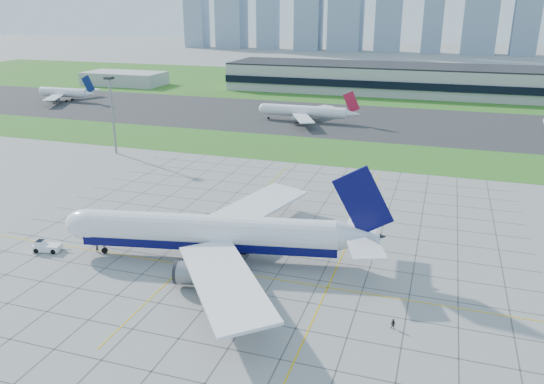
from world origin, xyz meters
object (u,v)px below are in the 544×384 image
Objects in this scene: distant_jet_0 at (66,93)px; airliner at (212,233)px; crew_near at (97,248)px; distant_jet_1 at (305,111)px; crew_far at (393,324)px; pushback_tug at (46,246)px; light_mast at (112,106)px.

airliner is at bearing -44.27° from distant_jet_0.
distant_jet_1 is (7.28, 138.15, 3.70)m from crew_near.
crew_far is (36.26, -13.36, -4.72)m from airliner.
crew_near is (-23.69, -4.35, -4.78)m from airliner.
airliner is at bearing -35.48° from crew_near.
pushback_tug is at bearing 149.59° from crew_near.
crew_far is at bearing -31.35° from airliner.
distant_jet_0 is at bearing 135.93° from light_mast.
pushback_tug is 70.40m from crew_far.
light_mast reaches higher than pushback_tug.
distant_jet_0 is (-84.99, 82.27, -11.70)m from light_mast.
pushback_tug is 142.09m from distant_jet_1.
distant_jet_1 is at bearing 71.82° from pushback_tug.
light_mast is at bearing -44.07° from distant_jet_0.
airliner is 208.18m from distant_jet_0.
light_mast is 86.11m from distant_jet_1.
distant_jet_1 is (132.65, -11.51, 0.00)m from distant_jet_0.
crew_far is at bearing -37.29° from light_mast.
crew_far is 0.04× the size of distant_jet_0.
airliner is 38.05× the size of crew_far.
distant_jet_0 is 133.15m from distant_jet_1.
distant_jet_1 is at bearing 56.04° from light_mast.
pushback_tug is 5.16× the size of crew_near.
light_mast is 77.93m from pushback_tug.
distant_jet_0 is at bearing 165.46° from crew_far.
crew_near is (10.18, 2.82, -0.20)m from pushback_tug.
crew_far is at bearing -54.44° from crew_near.
airliner is 38.93m from crew_far.
pushback_tug is at bearing -179.16° from airliner.
light_mast is at bearing -123.96° from distant_jet_1.
crew_near is (40.38, -67.39, -15.40)m from light_mast.
crew_near is 138.39m from distant_jet_1.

